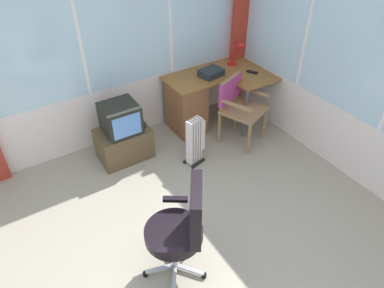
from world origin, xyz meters
TOP-DOWN VIEW (x-y plane):
  - ground at (0.00, 0.00)m, footprint 5.60×5.73m
  - north_window_panel at (0.00, 2.40)m, footprint 4.60×0.07m
  - curtain_corner at (2.20, 2.27)m, footprint 0.25×0.08m
  - desk at (1.24, 2.04)m, footprint 1.34×0.92m
  - desk_lamp at (2.07, 2.08)m, footprint 0.23×0.20m
  - tv_remote at (2.07, 1.77)m, footprint 0.11×0.15m
  - paper_tray at (1.54, 2.00)m, footprint 0.34×0.28m
  - wooden_armchair at (1.61, 1.52)m, footprint 0.62×0.63m
  - office_chair at (-0.03, 0.13)m, footprint 0.60×0.61m
  - tv_on_stand at (0.18, 1.92)m, footprint 0.64×0.44m
  - space_heater at (0.89, 1.36)m, footprint 0.29×0.22m

SIDE VIEW (x-z plane):
  - ground at x=0.00m, z-range -0.06..0.00m
  - space_heater at x=0.89m, z-range 0.01..0.65m
  - tv_on_stand at x=0.18m, z-range -0.04..0.72m
  - desk at x=1.24m, z-range 0.03..0.78m
  - wooden_armchair at x=1.61m, z-range 0.13..1.01m
  - office_chair at x=-0.03m, z-range 0.08..1.12m
  - tv_remote at x=2.07m, z-range 0.74..0.76m
  - paper_tray at x=1.54m, z-range 0.74..0.83m
  - desk_lamp at x=2.07m, z-range 0.79..1.13m
  - curtain_corner at x=2.20m, z-range 0.00..2.66m
  - north_window_panel at x=0.00m, z-range 0.00..2.76m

